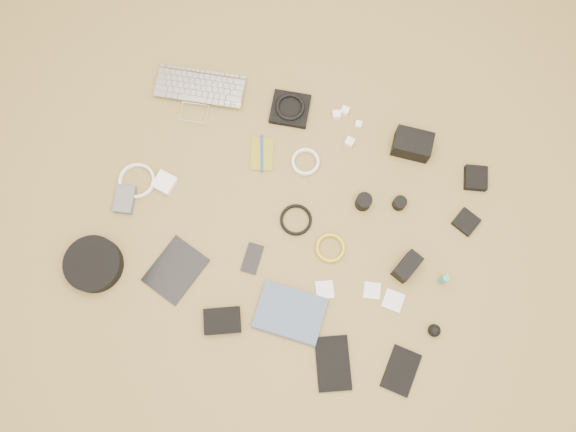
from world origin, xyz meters
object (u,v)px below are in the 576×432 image
(dslr_camera, at_px, (412,144))
(tablet, at_px, (176,270))
(laptop, at_px, (198,99))
(headphone_case, at_px, (94,264))
(paperback, at_px, (283,337))
(phone, at_px, (252,258))

(dslr_camera, xyz_separation_m, tablet, (-0.69, -0.77, -0.04))
(laptop, height_order, headphone_case, headphone_case)
(headphone_case, xyz_separation_m, paperback, (0.76, -0.01, -0.02))
(tablet, height_order, headphone_case, headphone_case)
(phone, bearing_deg, paperback, -52.04)
(headphone_case, distance_m, paperback, 0.76)
(laptop, xyz_separation_m, dslr_camera, (0.88, 0.10, 0.03))
(tablet, distance_m, phone, 0.29)
(dslr_camera, height_order, phone, dslr_camera)
(laptop, relative_size, dslr_camera, 2.46)
(dslr_camera, relative_size, paperback, 0.60)
(headphone_case, bearing_deg, laptop, 81.87)
(tablet, relative_size, phone, 1.86)
(phone, distance_m, headphone_case, 0.59)
(laptop, bearing_deg, dslr_camera, -4.37)
(dslr_camera, distance_m, headphone_case, 1.31)
(paperback, bearing_deg, dslr_camera, -17.67)
(dslr_camera, height_order, headphone_case, dslr_camera)
(dslr_camera, relative_size, phone, 1.28)
(headphone_case, height_order, paperback, headphone_case)
(dslr_camera, xyz_separation_m, phone, (-0.44, -0.63, -0.04))
(laptop, xyz_separation_m, tablet, (0.18, -0.68, -0.01))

